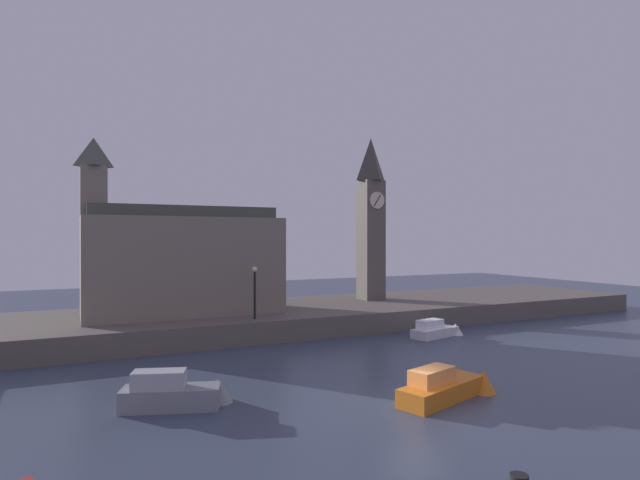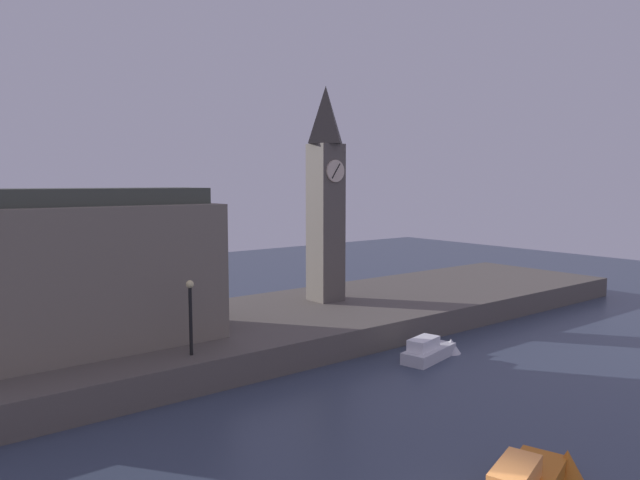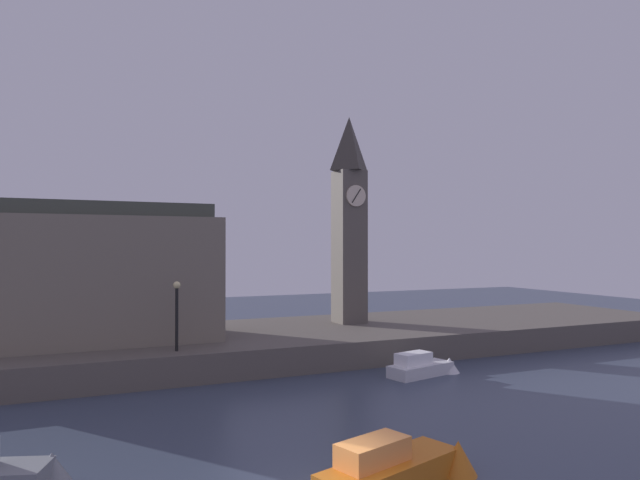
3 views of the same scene
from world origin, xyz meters
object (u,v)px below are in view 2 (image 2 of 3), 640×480
object	(u,v)px
parliament_hall	(67,270)
streetlamp	(190,308)
clock_tower	(326,191)
boat_ferry_white	(433,350)

from	to	relation	value
parliament_hall	streetlamp	world-z (taller)	parliament_hall
clock_tower	boat_ferry_white	size ratio (longest dim) A/B	3.15
clock_tower	streetlamp	bearing A→B (deg)	-154.77
clock_tower	streetlamp	size ratio (longest dim) A/B	4.06
clock_tower	parliament_hall	distance (m)	17.20
parliament_hall	boat_ferry_white	bearing A→B (deg)	-27.27
streetlamp	boat_ferry_white	world-z (taller)	streetlamp
parliament_hall	boat_ferry_white	size ratio (longest dim) A/B	2.99
boat_ferry_white	parliament_hall	bearing A→B (deg)	152.73
clock_tower	boat_ferry_white	world-z (taller)	clock_tower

